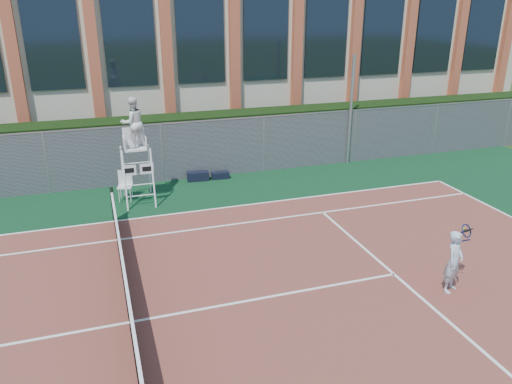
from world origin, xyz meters
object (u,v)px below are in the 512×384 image
object	(u,v)px
steel_pole	(351,111)
tennis_player	(454,261)
plastic_chair	(125,183)
umpire_chair	(133,125)

from	to	relation	value
steel_pole	tennis_player	distance (m)	10.14
plastic_chair	tennis_player	distance (m)	10.75
steel_pole	umpire_chair	size ratio (longest dim) A/B	1.24
steel_pole	umpire_chair	bearing A→B (deg)	-169.35
umpire_chair	plastic_chair	bearing A→B (deg)	144.54
tennis_player	steel_pole	bearing A→B (deg)	75.79
steel_pole	tennis_player	bearing A→B (deg)	-104.21
steel_pole	plastic_chair	size ratio (longest dim) A/B	4.41
umpire_chair	plastic_chair	world-z (taller)	umpire_chair
plastic_chair	umpire_chair	bearing A→B (deg)	-35.46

